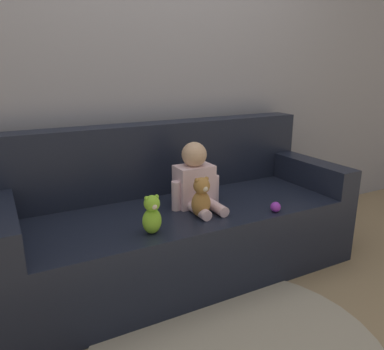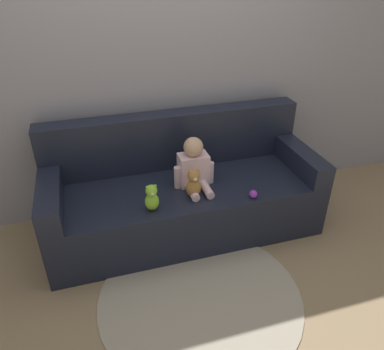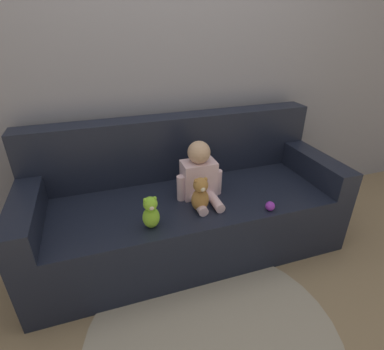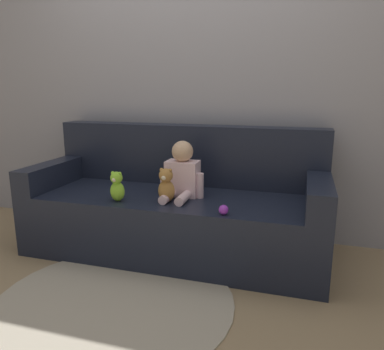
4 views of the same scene
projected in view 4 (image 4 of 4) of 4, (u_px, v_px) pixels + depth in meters
name	position (u px, v px, depth m)	size (l,w,h in m)	color
ground_plane	(175.00, 250.00, 2.82)	(12.00, 12.00, 0.00)	#9E8460
wall_back	(194.00, 74.00, 2.99)	(8.00, 0.05, 2.60)	#93939E
couch	(177.00, 208.00, 2.80)	(2.14, 0.83, 0.91)	black
person_baby	(182.00, 174.00, 2.62)	(0.32, 0.33, 0.39)	silver
teddy_bear_brown	(166.00, 185.00, 2.49)	(0.11, 0.11, 0.23)	#AD7A3D
plush_toy_side	(117.00, 187.00, 2.52)	(0.10, 0.09, 0.21)	#8CD133
toy_ball	(224.00, 210.00, 2.26)	(0.06, 0.06, 0.06)	purple
floor_rug	(114.00, 301.00, 2.14)	(1.37, 1.37, 0.01)	#B2A893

